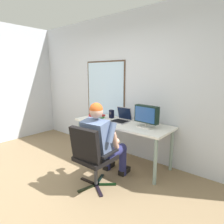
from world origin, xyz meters
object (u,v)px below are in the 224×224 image
coffee_mug (91,117)px  person_seated (102,141)px  laptop (122,118)px  office_chair (91,154)px  desk_speaker (111,114)px  desk (122,127)px  wine_glass (100,116)px  crt_monitor (146,115)px  book_stack (100,116)px

coffee_mug → person_seated: bearing=-33.9°
person_seated → laptop: 0.83m
office_chair → desk_speaker: size_ratio=5.71×
desk → person_seated: (0.16, -0.70, -0.04)m
office_chair → person_seated: bearing=94.3°
person_seated → wine_glass: (-0.54, 0.52, 0.22)m
desk → wine_glass: wine_glass is taller
office_chair → crt_monitor: size_ratio=2.18×
person_seated → crt_monitor: (0.32, 0.71, 0.32)m
wine_glass → coffee_mug: wine_glass is taller
office_chair → person_seated: (-0.02, 0.26, 0.11)m
desk → desk_speaker: 0.43m
office_chair → desk_speaker: 1.27m
office_chair → coffee_mug: 1.16m
person_seated → desk_speaker: bearing=122.4°
coffee_mug → laptop: bearing=23.8°
person_seated → coffee_mug: (-0.79, 0.53, 0.16)m
crt_monitor → book_stack: 1.07m
desk → office_chair: (0.18, -0.96, -0.14)m
person_seated → laptop: size_ratio=3.66×
office_chair → book_stack: bearing=127.4°
laptop → coffee_mug: laptop is taller
desk → desk_speaker: size_ratio=10.93×
wine_glass → desk_speaker: (0.00, 0.32, -0.02)m
crt_monitor → laptop: 0.57m
book_stack → office_chair: bearing=-52.6°
crt_monitor → book_stack: size_ratio=2.20×
office_chair → desk_speaker: (-0.56, 1.11, 0.31)m
desk → office_chair: office_chair is taller
office_chair → wine_glass: (-0.56, 0.78, 0.33)m
office_chair → laptop: 1.11m
person_seated → laptop: bearing=106.4°
desk_speaker → coffee_mug: 0.41m
crt_monitor → wine_glass: 0.89m
person_seated → coffee_mug: person_seated is taller
office_chair → book_stack: (-0.75, 0.98, 0.26)m
desk → book_stack: 0.58m
laptop → book_stack: (-0.50, -0.06, -0.03)m
person_seated → coffee_mug: 0.96m
crt_monitor → laptop: crt_monitor is taller
laptop → desk_speaker: bearing=167.5°
desk → person_seated: 0.72m
desk_speaker → coffee_mug: bearing=-128.9°
desk → laptop: (-0.06, 0.07, 0.15)m
desk → crt_monitor: (0.49, 0.00, 0.29)m
office_chair → wine_glass: office_chair is taller
coffee_mug → crt_monitor: bearing=9.0°
crt_monitor → coffee_mug: (-1.11, -0.18, -0.16)m
coffee_mug → wine_glass: bearing=-2.3°
person_seated → desk_speaker: 1.02m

